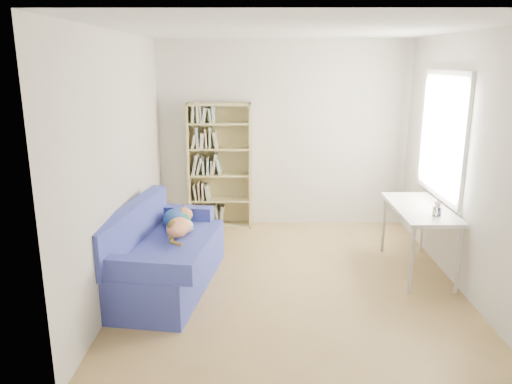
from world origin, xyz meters
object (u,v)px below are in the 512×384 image
pen_cup (437,210)px  sofa (163,256)px  desk (420,213)px  bookshelf (220,171)px

pen_cup → sofa: bearing=-178.3°
desk → pen_cup: pen_cup is taller
bookshelf → pen_cup: (2.39, -1.89, 0.00)m
bookshelf → desk: size_ratio=1.39×
desk → pen_cup: 0.36m
sofa → desk: sofa is taller
desk → sofa: bearing=-171.5°
sofa → pen_cup: size_ratio=11.16×
sofa → pen_cup: 2.89m
pen_cup → desk: bearing=100.8°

